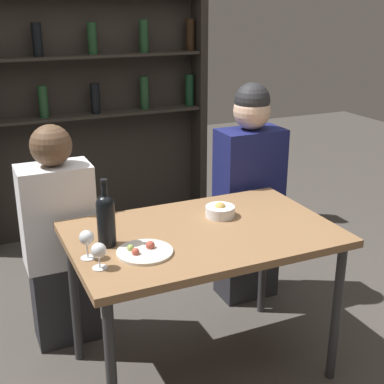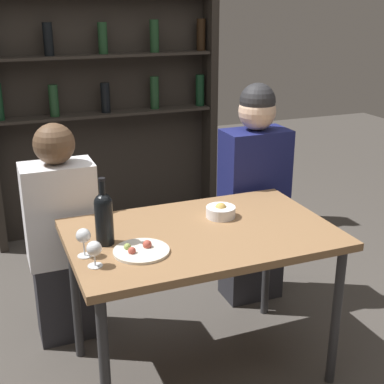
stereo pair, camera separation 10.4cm
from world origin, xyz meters
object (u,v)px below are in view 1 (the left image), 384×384
object	(u,v)px
wine_bottle	(106,218)
wine_glass_1	(99,251)
snack_bowl	(220,211)
seated_person_left	(60,243)
seated_person_right	(249,196)
food_plate_0	(144,251)
wine_glass_0	(87,239)

from	to	relation	value
wine_bottle	wine_glass_1	bearing A→B (deg)	-113.98
snack_bowl	seated_person_left	distance (m)	0.86
wine_bottle	seated_person_right	size ratio (longest dim) A/B	0.23
food_plate_0	seated_person_left	size ratio (longest dim) A/B	0.20
wine_glass_1	seated_person_right	xyz separation A→B (m)	(1.09, 0.71, -0.17)
wine_glass_1	snack_bowl	world-z (taller)	wine_glass_1
wine_bottle	snack_bowl	bearing A→B (deg)	8.68
food_plate_0	seated_person_left	distance (m)	0.73
snack_bowl	seated_person_right	distance (m)	0.61
wine_glass_0	seated_person_right	size ratio (longest dim) A/B	0.09
wine_glass_0	wine_glass_1	size ratio (longest dim) A/B	1.14
snack_bowl	wine_glass_1	bearing A→B (deg)	-157.27
seated_person_right	snack_bowl	bearing A→B (deg)	-133.91
food_plate_0	snack_bowl	xyz separation A→B (m)	(0.47, 0.23, 0.02)
seated_person_right	food_plate_0	bearing A→B (deg)	-143.34
wine_bottle	wine_glass_1	xyz separation A→B (m)	(-0.09, -0.19, -0.06)
wine_glass_0	wine_glass_1	xyz separation A→B (m)	(0.02, -0.10, -0.01)
snack_bowl	wine_glass_0	bearing A→B (deg)	-165.59
wine_glass_1	seated_person_left	world-z (taller)	seated_person_left
snack_bowl	seated_person_left	world-z (taller)	seated_person_left
wine_glass_0	snack_bowl	bearing A→B (deg)	14.41
food_plate_0	wine_glass_0	bearing A→B (deg)	167.43
seated_person_left	wine_glass_1	bearing A→B (deg)	-87.45
wine_bottle	snack_bowl	world-z (taller)	wine_bottle
wine_bottle	food_plate_0	world-z (taller)	wine_bottle
snack_bowl	seated_person_right	world-z (taller)	seated_person_right
wine_glass_1	food_plate_0	xyz separation A→B (m)	(0.20, 0.05, -0.06)
snack_bowl	seated_person_right	xyz separation A→B (m)	(0.41, 0.43, -0.13)
food_plate_0	seated_person_right	distance (m)	1.11
wine_glass_1	food_plate_0	size ratio (longest dim) A/B	0.46
wine_glass_1	seated_person_right	size ratio (longest dim) A/B	0.08
wine_glass_1	seated_person_right	distance (m)	1.31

